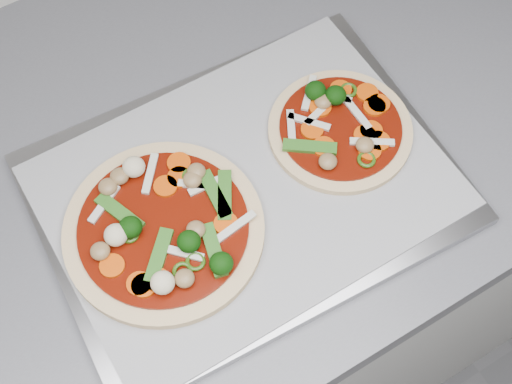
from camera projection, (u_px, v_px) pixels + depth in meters
base_cabinet at (144, 328)px, 1.18m from camera, size 3.60×0.60×0.86m
countertop at (88, 206)px, 0.78m from camera, size 3.60×0.60×0.04m
baking_tray at (246, 189)px, 0.76m from camera, size 0.44×0.34×0.01m
parchment at (246, 186)px, 0.76m from camera, size 0.41×0.30×0.00m
pizza_left at (164, 229)px, 0.72m from camera, size 0.22×0.22×0.03m
pizza_right at (340, 127)px, 0.78m from camera, size 0.19×0.19×0.03m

